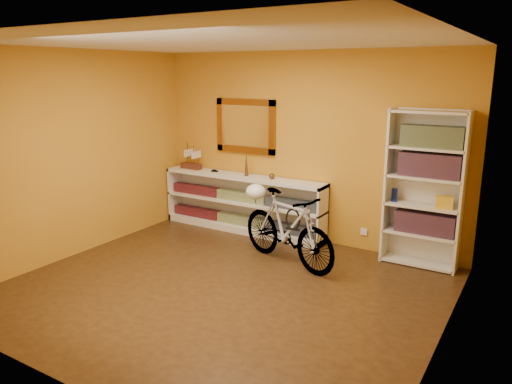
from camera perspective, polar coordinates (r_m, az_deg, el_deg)
The scene contains 24 objects.
floor at distance 5.46m, azimuth -3.90°, elevation -11.30°, with size 4.50×4.00×0.01m, color #311D0D.
ceiling at distance 4.95m, azimuth -4.41°, elevation 17.18°, with size 4.50×4.00×0.01m, color silver.
back_wall at distance 6.76m, azimuth 5.79°, elevation 5.15°, with size 4.50×0.01×2.60m, color #B9791B.
left_wall at distance 6.60m, azimuth -20.36°, elevation 4.15°, with size 0.01×4.00×2.60m, color #B9791B.
right_wall at distance 4.20m, azimuth 21.86°, elevation -1.15°, with size 0.01×4.00×2.60m, color #B9791B.
gilt_mirror at distance 7.15m, azimuth -1.24°, elevation 7.72°, with size 0.98×0.06×0.78m, color brown.
wall_socket at distance 6.65m, azimuth 12.51°, elevation -4.56°, with size 0.09×0.01×0.09m, color silver.
console_unit at distance 7.21m, azimuth -1.58°, elevation -1.34°, with size 2.60×0.35×0.85m, color silver, non-canonical shape.
cd_row_lower at distance 7.27m, azimuth -1.65°, elevation -3.31°, with size 2.50×0.13×0.14m, color black.
cd_row_upper at distance 7.17m, azimuth -1.67°, elevation -0.52°, with size 2.50×0.13×0.14m, color navy.
model_ship at distance 7.62m, azimuth -7.63°, elevation 4.26°, with size 0.35×0.13×0.42m, color #461F13, non-canonical shape.
toy_car at distance 7.39m, azimuth -4.85°, elevation 2.38°, with size 0.00×0.00×0.00m, color black.
bronze_ornament at distance 7.04m, azimuth -1.14°, elevation 3.27°, with size 0.06×0.06×0.34m, color brown.
decorative_orb at distance 6.85m, azimuth 1.87°, elevation 1.86°, with size 0.08×0.08×0.08m, color brown.
bookcase at distance 6.14m, azimuth 19.05°, elevation 0.25°, with size 0.90×0.30×1.90m, color silver, non-canonical shape.
book_row_a at distance 6.24m, azimuth 19.21°, elevation -3.42°, with size 0.70×0.22×0.26m, color maroon.
book_row_b at distance 6.07m, azimuth 19.74°, elevation 2.99°, with size 0.70×0.22×0.28m, color maroon.
book_row_c at distance 6.02m, azimuth 20.00°, elevation 6.12°, with size 0.70×0.22×0.25m, color navy.
travel_mug at distance 6.22m, azimuth 15.90°, elevation -0.32°, with size 0.07×0.07×0.16m, color navy.
red_tin at distance 6.11m, azimuth 17.72°, elevation 5.98°, with size 0.12×0.12×0.16m, color maroon.
yellow_bag at distance 6.09m, azimuth 21.18°, elevation -1.13°, with size 0.19×0.13×0.15m, color yellow.
bicycle at distance 5.97m, azimuth 3.69°, elevation -4.26°, with size 1.56×0.40×0.92m, color silver.
helmet at distance 6.30m, azimuth -0.04°, elevation 0.04°, with size 0.26×0.25×0.20m, color white.
u_lock at distance 5.87m, azimuth 4.33°, elevation -3.19°, with size 0.20×0.20×0.02m, color black.
Camera 1 is at (2.88, -4.02, 2.31)m, focal length 34.18 mm.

